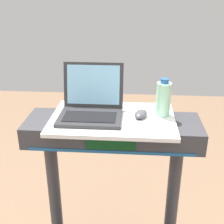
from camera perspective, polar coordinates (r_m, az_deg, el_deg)
desk_board at (r=1.52m, az=0.14°, el=-1.33°), size 0.63×0.42×0.02m
laptop at (r=1.52m, az=-3.98°, el=1.15°), size 0.31×0.29×0.25m
computer_mouse at (r=1.52m, az=5.53°, el=-0.37°), size 0.09×0.11×0.03m
water_bottle at (r=1.52m, az=9.77°, el=2.51°), size 0.07×0.07×0.20m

